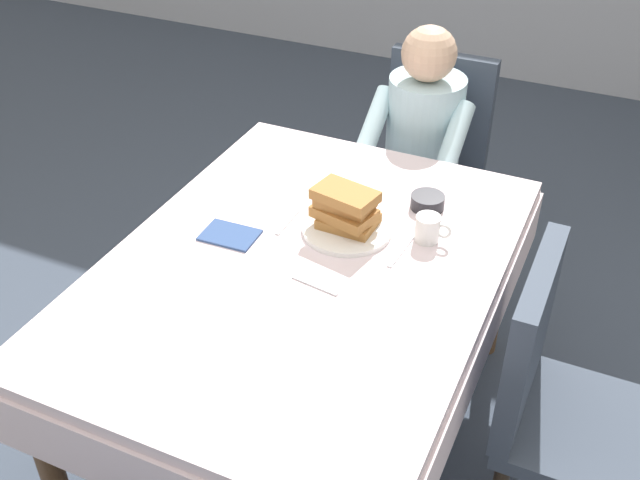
# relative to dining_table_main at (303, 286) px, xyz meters

# --- Properties ---
(ground_plane) EXTENTS (14.00, 14.00, 0.00)m
(ground_plane) POSITION_rel_dining_table_main_xyz_m (0.00, 0.00, -0.65)
(ground_plane) COLOR #3D4756
(dining_table_main) EXTENTS (1.12, 1.52, 0.74)m
(dining_table_main) POSITION_rel_dining_table_main_xyz_m (0.00, 0.00, 0.00)
(dining_table_main) COLOR silver
(dining_table_main) RESTS_ON ground
(chair_diner) EXTENTS (0.44, 0.45, 0.93)m
(chair_diner) POSITION_rel_dining_table_main_xyz_m (0.03, 1.17, -0.12)
(chair_diner) COLOR #384251
(chair_diner) RESTS_ON ground
(diner_person) EXTENTS (0.40, 0.43, 1.12)m
(diner_person) POSITION_rel_dining_table_main_xyz_m (0.03, 1.01, 0.02)
(diner_person) COLOR silver
(diner_person) RESTS_ON ground
(chair_right_side) EXTENTS (0.45, 0.44, 0.93)m
(chair_right_side) POSITION_rel_dining_table_main_xyz_m (0.77, 0.00, -0.12)
(chair_right_side) COLOR #384251
(chair_right_side) RESTS_ON ground
(plate_breakfast) EXTENTS (0.28, 0.28, 0.02)m
(plate_breakfast) POSITION_rel_dining_table_main_xyz_m (0.06, 0.20, 0.10)
(plate_breakfast) COLOR white
(plate_breakfast) RESTS_ON dining_table_main
(breakfast_stack) EXTENTS (0.21, 0.16, 0.13)m
(breakfast_stack) POSITION_rel_dining_table_main_xyz_m (0.05, 0.21, 0.17)
(breakfast_stack) COLOR #A36B33
(breakfast_stack) RESTS_ON plate_breakfast
(cup_coffee) EXTENTS (0.11, 0.08, 0.08)m
(cup_coffee) POSITION_rel_dining_table_main_xyz_m (0.30, 0.26, 0.13)
(cup_coffee) COLOR white
(cup_coffee) RESTS_ON dining_table_main
(bowl_butter) EXTENTS (0.11, 0.11, 0.04)m
(bowl_butter) POSITION_rel_dining_table_main_xyz_m (0.24, 0.44, 0.11)
(bowl_butter) COLOR black
(bowl_butter) RESTS_ON dining_table_main
(fork_left_of_plate) EXTENTS (0.01, 0.18, 0.00)m
(fork_left_of_plate) POSITION_rel_dining_table_main_xyz_m (-0.13, 0.18, 0.09)
(fork_left_of_plate) COLOR silver
(fork_left_of_plate) RESTS_ON dining_table_main
(knife_right_of_plate) EXTENTS (0.03, 0.20, 0.00)m
(knife_right_of_plate) POSITION_rel_dining_table_main_xyz_m (0.25, 0.18, 0.09)
(knife_right_of_plate) COLOR silver
(knife_right_of_plate) RESTS_ON dining_table_main
(spoon_near_edge) EXTENTS (0.15, 0.04, 0.00)m
(spoon_near_edge) POSITION_rel_dining_table_main_xyz_m (0.08, -0.09, 0.09)
(spoon_near_edge) COLOR silver
(spoon_near_edge) RESTS_ON dining_table_main
(napkin_folded) EXTENTS (0.17, 0.13, 0.01)m
(napkin_folded) POSITION_rel_dining_table_main_xyz_m (-0.26, 0.03, 0.09)
(napkin_folded) COLOR #334C7F
(napkin_folded) RESTS_ON dining_table_main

